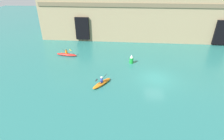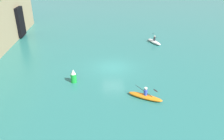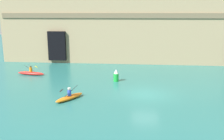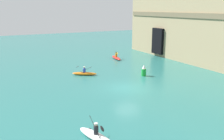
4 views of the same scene
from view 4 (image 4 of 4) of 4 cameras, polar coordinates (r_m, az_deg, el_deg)
name	(u,v)px [view 4 (image 4 of 4)]	position (r m, az deg, el deg)	size (l,w,h in m)	color
ground_plane	(127,88)	(26.13, 3.45, -4.08)	(120.00, 120.00, 0.00)	#28706B
kayak_white	(96,136)	(16.33, -3.65, -14.83)	(3.29, 1.65, 1.28)	white
kayak_red	(116,58)	(40.64, 0.97, 2.86)	(3.59, 1.16, 1.23)	red
kayak_orange	(84,73)	(31.06, -6.32, -0.75)	(2.25, 2.94, 1.16)	orange
marker_buoy	(144,71)	(30.70, 7.27, -0.18)	(0.57, 0.57, 1.38)	green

